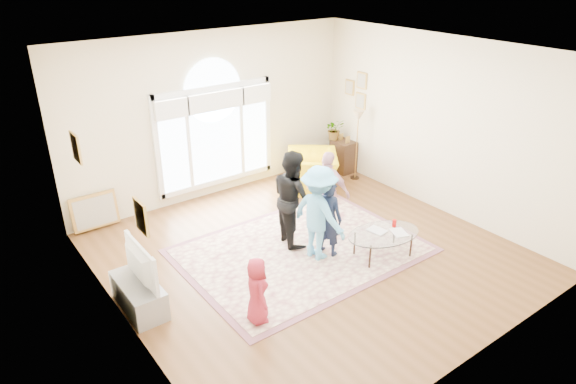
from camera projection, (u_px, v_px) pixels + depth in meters
ground at (310, 254)px, 8.34m from camera, size 6.00×6.00×0.00m
room_shell at (218, 119)px, 9.74m from camera, size 6.00×6.00×6.00m
area_rug at (301, 250)px, 8.42m from camera, size 3.60×2.60×0.02m
rug_border at (301, 250)px, 8.43m from camera, size 3.80×2.80×0.01m
tv_console at (139, 295)px, 6.99m from camera, size 0.45×1.00×0.42m
television at (135, 265)px, 6.78m from camera, size 0.16×0.97×0.56m
coffee_table at (384, 234)px, 8.11m from camera, size 1.35×1.00×0.54m
armchair at (312, 171)px, 10.55m from camera, size 1.47×1.50×0.74m
side_cabinet at (343, 156)px, 11.36m from camera, size 0.40×0.50×0.70m
floor_lamp at (358, 121)px, 10.59m from camera, size 0.30×0.30×1.51m
plant_pedestal at (333, 154)px, 11.48m from camera, size 0.20×0.20×0.70m
potted_plant at (334, 129)px, 11.24m from camera, size 0.50×0.46×0.46m
leaning_picture at (98, 229)px, 9.10m from camera, size 0.80×0.14×0.62m
child_red at (257, 290)px, 6.62m from camera, size 0.42×0.52×0.94m
child_navy at (329, 218)px, 8.07m from camera, size 0.44×0.54×1.28m
child_black at (293, 198)px, 8.36m from camera, size 0.78×0.90×1.61m
child_pink at (328, 191)px, 8.80m from camera, size 0.62×0.90×1.42m
child_blue at (319, 213)px, 7.93m from camera, size 0.69×1.06×1.54m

